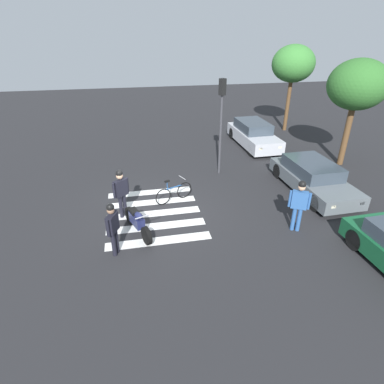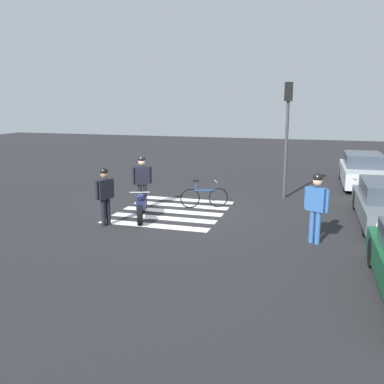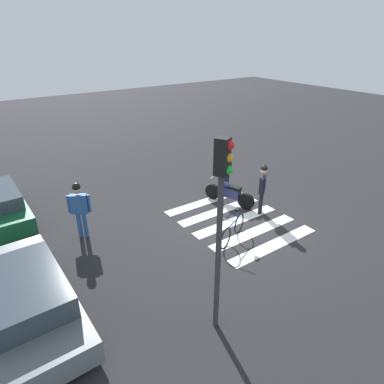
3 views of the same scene
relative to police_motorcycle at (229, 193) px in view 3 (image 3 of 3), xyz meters
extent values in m
plane|color=#232326|center=(-1.16, 0.65, -0.45)|extent=(60.00, 60.00, 0.00)
cylinder|color=black|center=(0.70, 0.26, -0.14)|extent=(0.63, 0.34, 0.62)
cylinder|color=black|center=(-0.69, -0.25, -0.14)|extent=(0.63, 0.34, 0.62)
cube|color=#1E234C|center=(-0.04, -0.01, 0.04)|extent=(0.85, 0.54, 0.36)
ellipsoid|color=#1E234C|center=(0.18, 0.06, 0.31)|extent=(0.53, 0.39, 0.24)
cube|color=black|center=(-0.23, -0.08, 0.28)|extent=(0.50, 0.38, 0.12)
cylinder|color=#A5A5AD|center=(0.63, 0.23, 0.56)|extent=(0.25, 0.59, 0.04)
torus|color=black|center=(-2.20, 2.02, -0.10)|extent=(0.32, 0.65, 0.70)
torus|color=black|center=(-1.78, 1.10, -0.10)|extent=(0.32, 0.65, 0.70)
cylinder|color=#1E4C8C|center=(-1.99, 1.56, 0.18)|extent=(0.36, 0.74, 0.04)
cylinder|color=#1E4C8C|center=(-1.86, 1.28, 0.35)|extent=(0.04, 0.04, 0.34)
cube|color=black|center=(-1.86, 1.28, 0.53)|extent=(0.17, 0.22, 0.06)
cylinder|color=#99999E|center=(-2.15, 1.93, 0.50)|extent=(0.43, 0.21, 0.03)
cylinder|color=black|center=(0.94, -0.70, -0.04)|extent=(0.14, 0.14, 0.83)
cylinder|color=black|center=(1.10, -0.77, -0.04)|extent=(0.14, 0.14, 0.83)
cube|color=black|center=(1.02, -0.73, 0.67)|extent=(0.52, 0.38, 0.59)
sphere|color=#8C664C|center=(1.02, -0.73, 1.12)|extent=(0.23, 0.23, 0.23)
cylinder|color=black|center=(0.75, -0.61, 0.67)|extent=(0.09, 0.09, 0.56)
cylinder|color=black|center=(1.29, -0.85, 0.67)|extent=(0.09, 0.09, 0.56)
sphere|color=black|center=(1.02, -0.73, 1.22)|extent=(0.24, 0.24, 0.24)
cylinder|color=black|center=(-1.14, -0.55, -0.01)|extent=(0.14, 0.14, 0.88)
cylinder|color=black|center=(-1.26, -0.41, -0.01)|extent=(0.14, 0.14, 0.88)
cube|color=black|center=(-1.20, -0.48, 0.74)|extent=(0.48, 0.52, 0.62)
sphere|color=tan|center=(-1.20, -0.48, 1.21)|extent=(0.24, 0.24, 0.24)
cylinder|color=black|center=(-1.01, -0.71, 0.74)|extent=(0.09, 0.09, 0.59)
cylinder|color=black|center=(-1.39, -0.24, 0.74)|extent=(0.09, 0.09, 0.59)
sphere|color=black|center=(-1.20, -0.48, 1.32)|extent=(0.25, 0.25, 0.25)
cylinder|color=#2D5999|center=(0.97, 5.48, -0.01)|extent=(0.14, 0.14, 0.89)
cylinder|color=#2D5999|center=(0.89, 5.32, -0.01)|extent=(0.14, 0.14, 0.89)
cube|color=#2D5999|center=(0.93, 5.40, 0.75)|extent=(0.43, 0.55, 0.63)
sphere|color=tan|center=(0.93, 5.40, 1.22)|extent=(0.24, 0.24, 0.24)
cylinder|color=#2D5999|center=(1.08, 5.67, 0.75)|extent=(0.09, 0.09, 0.60)
cylinder|color=#2D5999|center=(0.78, 5.13, 0.75)|extent=(0.09, 0.09, 0.60)
sphere|color=black|center=(0.93, 5.40, 1.33)|extent=(0.25, 0.25, 0.25)
cube|color=silver|center=(-2.96, 0.65, -0.45)|extent=(0.45, 3.53, 0.01)
cube|color=silver|center=(-2.06, 0.65, -0.45)|extent=(0.45, 3.53, 0.01)
cube|color=silver|center=(-1.16, 0.65, -0.45)|extent=(0.45, 3.53, 0.01)
cube|color=silver|center=(-0.26, 0.65, -0.45)|extent=(0.45, 3.53, 0.01)
cube|color=silver|center=(0.64, 0.65, -0.45)|extent=(0.45, 3.53, 0.01)
cylinder|color=black|center=(-0.14, 6.80, -0.11)|extent=(0.69, 0.23, 0.68)
cylinder|color=black|center=(-3.28, 6.74, -0.11)|extent=(0.69, 0.23, 0.68)
cube|color=slate|center=(-1.73, 7.59, 0.01)|extent=(4.67, 1.96, 0.55)
cube|color=#333D47|center=(-1.96, 7.59, 0.55)|extent=(2.53, 1.69, 0.52)
cube|color=#F2EDCC|center=(0.56, 7.04, 0.10)|extent=(0.08, 0.20, 0.12)
cylinder|color=black|center=(5.19, 6.81, -0.11)|extent=(0.69, 0.23, 0.69)
cylinder|color=black|center=(2.29, 6.74, -0.11)|extent=(0.69, 0.23, 0.69)
cube|color=#F2EDCC|center=(5.83, 7.05, 0.12)|extent=(0.08, 0.20, 0.12)
cylinder|color=#38383D|center=(-4.39, 4.15, 1.40)|extent=(0.12, 0.12, 3.71)
cube|color=black|center=(-4.39, 4.15, 3.61)|extent=(0.32, 0.32, 0.70)
sphere|color=red|center=(-4.51, 4.09, 3.84)|extent=(0.16, 0.16, 0.16)
sphere|color=orange|center=(-4.51, 4.09, 3.61)|extent=(0.16, 0.16, 0.16)
sphere|color=green|center=(-4.51, 4.09, 3.38)|extent=(0.16, 0.16, 0.16)
camera|label=1|loc=(9.25, 0.04, 5.83)|focal=29.41mm
camera|label=2|loc=(12.42, 5.45, 3.30)|focal=40.34mm
camera|label=3|loc=(-8.69, 7.78, 5.61)|focal=31.36mm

